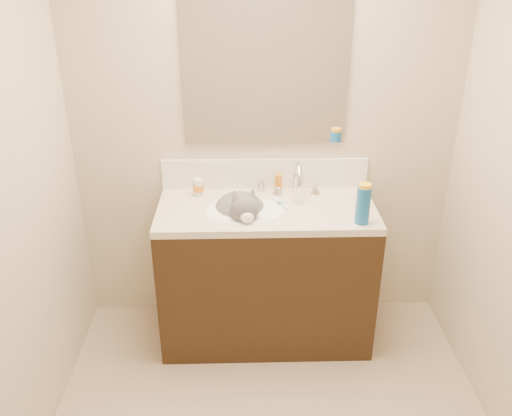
{
  "coord_description": "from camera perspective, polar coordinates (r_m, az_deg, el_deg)",
  "views": [
    {
      "loc": [
        -0.13,
        -1.69,
        2.17
      ],
      "look_at": [
        -0.06,
        0.92,
        0.88
      ],
      "focal_mm": 38.0,
      "sensor_mm": 36.0,
      "label": 1
    }
  ],
  "objects": [
    {
      "name": "vanity_cabinet",
      "position": [
        3.2,
        1.06,
        -7.17
      ],
      "size": [
        1.2,
        0.55,
        0.82
      ],
      "primitive_type": "cube",
      "color": "black",
      "rests_on": "ground"
    },
    {
      "name": "amber_bottle",
      "position": [
        3.14,
        2.37,
        2.65
      ],
      "size": [
        0.05,
        0.05,
        0.11
      ],
      "primitive_type": "cylinder",
      "rotation": [
        0.0,
        0.0,
        0.14
      ],
      "color": "orange",
      "rests_on": "counter_slab"
    },
    {
      "name": "mirror",
      "position": [
        3.0,
        1.01,
        14.11
      ],
      "size": [
        0.9,
        0.02,
        0.8
      ],
      "primitive_type": "cube",
      "color": "white",
      "rests_on": "room_shell"
    },
    {
      "name": "spray_can",
      "position": [
        2.82,
        11.19,
        0.29
      ],
      "size": [
        0.09,
        0.09,
        0.2
      ],
      "primitive_type": "cylinder",
      "rotation": [
        0.0,
        0.0,
        0.35
      ],
      "color": "#165E9F",
      "rests_on": "counter_slab"
    },
    {
      "name": "silver_jar",
      "position": [
        3.16,
        0.48,
        2.28
      ],
      "size": [
        0.05,
        0.05,
        0.05
      ],
      "primitive_type": "cylinder",
      "rotation": [
        0.0,
        0.0,
        -0.09
      ],
      "color": "#B7B7BC",
      "rests_on": "counter_slab"
    },
    {
      "name": "basin",
      "position": [
        2.97,
        -1.17,
        -1.4
      ],
      "size": [
        0.45,
        0.36,
        0.14
      ],
      "primitive_type": "ellipsoid",
      "color": "white",
      "rests_on": "vanity_cabinet"
    },
    {
      "name": "counter_slab",
      "position": [
        2.98,
        1.13,
        -0.25
      ],
      "size": [
        1.2,
        0.55,
        0.04
      ],
      "primitive_type": "cube",
      "color": "beige",
      "rests_on": "vanity_cabinet"
    },
    {
      "name": "spray_cap",
      "position": [
        2.78,
        11.37,
        2.14
      ],
      "size": [
        0.08,
        0.08,
        0.04
      ],
      "primitive_type": "cylinder",
      "rotation": [
        0.0,
        0.0,
        0.35
      ],
      "color": "#FFB11A",
      "rests_on": "spray_can"
    },
    {
      "name": "toothbrush",
      "position": [
        3.0,
        2.56,
        0.48
      ],
      "size": [
        0.09,
        0.13,
        0.01
      ],
      "primitive_type": "cube",
      "rotation": [
        0.0,
        0.0,
        0.53
      ],
      "color": "silver",
      "rests_on": "counter_slab"
    },
    {
      "name": "toothbrush_head",
      "position": [
        3.0,
        2.57,
        0.53
      ],
      "size": [
        0.03,
        0.03,
        0.02
      ],
      "primitive_type": "cube",
      "rotation": [
        0.0,
        0.0,
        0.53
      ],
      "color": "#5A99BF",
      "rests_on": "counter_slab"
    },
    {
      "name": "pill_bottle",
      "position": [
        3.11,
        -6.08,
        2.2
      ],
      "size": [
        0.07,
        0.07,
        0.1
      ],
      "primitive_type": "cylinder",
      "rotation": [
        0.0,
        0.0,
        0.42
      ],
      "color": "silver",
      "rests_on": "counter_slab"
    },
    {
      "name": "backsplash",
      "position": [
        3.17,
        0.93,
        3.64
      ],
      "size": [
        1.2,
        0.02,
        0.18
      ],
      "primitive_type": "cube",
      "color": "white",
      "rests_on": "counter_slab"
    },
    {
      "name": "pill_label",
      "position": [
        3.11,
        -6.08,
        2.14
      ],
      "size": [
        0.08,
        0.08,
        0.04
      ],
      "primitive_type": "cylinder",
      "rotation": [
        0.0,
        0.0,
        0.42
      ],
      "color": "orange",
      "rests_on": "pill_bottle"
    },
    {
      "name": "room_shell",
      "position": [
        1.83,
        2.68,
        4.31
      ],
      "size": [
        2.24,
        2.54,
        2.52
      ],
      "color": "#C3B091",
      "rests_on": "ground"
    },
    {
      "name": "cat",
      "position": [
        2.98,
        -1.59,
        -0.44
      ],
      "size": [
        0.38,
        0.44,
        0.33
      ],
      "rotation": [
        0.0,
        0.0,
        0.18
      ],
      "color": "#525052",
      "rests_on": "basin"
    },
    {
      "name": "faucet",
      "position": [
        3.07,
        4.39,
        2.7
      ],
      "size": [
        0.28,
        0.2,
        0.21
      ],
      "color": "silver",
      "rests_on": "counter_slab"
    }
  ]
}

